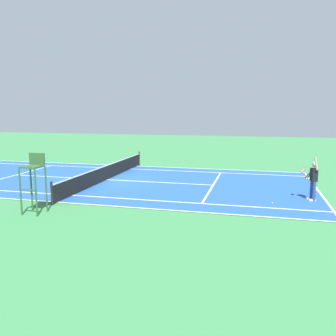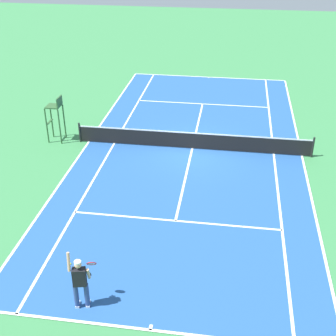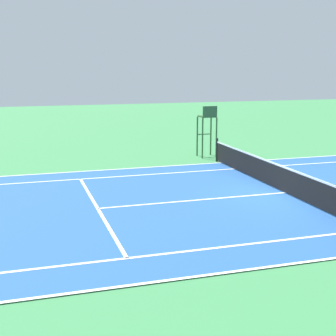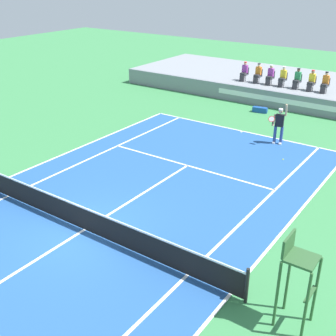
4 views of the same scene
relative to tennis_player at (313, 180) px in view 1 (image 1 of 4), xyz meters
The scene contains 6 objects.
ground_plane 11.53m from the tennis_player, 101.09° to the right, with size 80.00×80.00×0.00m, color #387F47.
court 11.53m from the tennis_player, 101.09° to the right, with size 11.08×23.88×0.03m.
net 11.50m from the tennis_player, 101.09° to the right, with size 11.98×0.10×1.07m.
tennis_player is the anchor object (origin of this frame).
tennis_ball 2.29m from the tennis_player, 60.26° to the right, with size 0.07×0.07×0.07m, color #D1E533.
umpire_chair 12.32m from the tennis_player, 66.38° to the right, with size 0.77×0.77×2.44m.
Camera 1 is at (19.33, 8.69, 4.13)m, focal length 37.63 mm.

